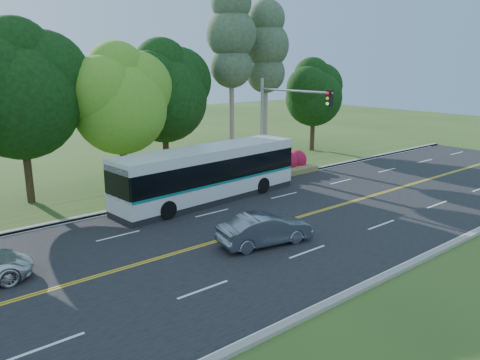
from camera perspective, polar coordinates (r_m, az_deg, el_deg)
ground at (r=23.37m, az=2.68°, el=-5.89°), size 120.00×120.00×0.00m
road at (r=23.36m, az=2.68°, el=-5.87°), size 60.00×14.00×0.02m
curb_north at (r=28.79m, az=-6.88°, el=-1.95°), size 60.00×0.30×0.15m
curb_south at (r=19.06m, az=17.49°, el=-11.10°), size 60.00×0.30×0.15m
grass_verge at (r=30.32m, az=-8.77°, el=-1.24°), size 60.00×4.00×0.10m
lane_markings at (r=23.30m, az=2.51°, el=-5.89°), size 57.60×13.82×0.00m
tree_row at (r=30.01m, az=-21.06°, el=10.78°), size 44.70×9.10×13.84m
bougainvillea_hedge at (r=33.62m, az=2.51°, el=1.60°), size 9.50×2.25×1.50m
traffic_signal at (r=30.53m, az=5.08°, el=7.81°), size 0.42×6.10×7.00m
transit_bus at (r=27.65m, az=-3.87°, el=0.69°), size 12.27×3.62×3.16m
sedan at (r=21.12m, az=3.06°, el=-6.00°), size 4.53×2.33×1.42m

